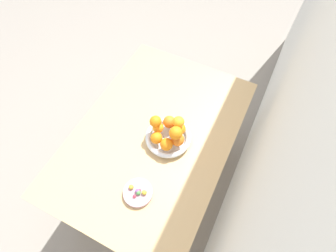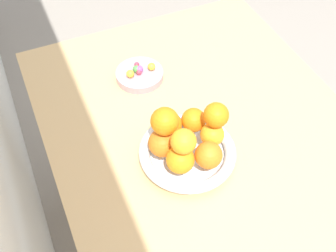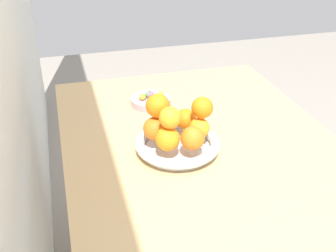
# 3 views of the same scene
# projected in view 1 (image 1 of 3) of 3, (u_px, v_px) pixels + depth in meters

# --- Properties ---
(ground_plane) EXTENTS (6.00, 6.00, 0.00)m
(ground_plane) POSITION_uv_depth(u_px,v_px,m) (159.00, 183.00, 1.96)
(ground_plane) COLOR gray
(wall_back) EXTENTS (4.00, 0.05, 2.50)m
(wall_back) POSITION_uv_depth(u_px,v_px,m) (297.00, 114.00, 0.78)
(wall_back) COLOR silver
(wall_back) RESTS_ON ground_plane
(dining_table) EXTENTS (1.10, 0.76, 0.74)m
(dining_table) POSITION_uv_depth(u_px,v_px,m) (155.00, 142.00, 1.40)
(dining_table) COLOR tan
(dining_table) RESTS_ON ground_plane
(fruit_bowl) EXTENTS (0.23, 0.23, 0.04)m
(fruit_bowl) POSITION_uv_depth(u_px,v_px,m) (168.00, 138.00, 1.29)
(fruit_bowl) COLOR silver
(fruit_bowl) RESTS_ON dining_table
(candy_dish) EXTENTS (0.13, 0.13, 0.02)m
(candy_dish) POSITION_uv_depth(u_px,v_px,m) (138.00, 193.00, 1.16)
(candy_dish) COLOR #B28C99
(candy_dish) RESTS_ON dining_table
(orange_0) EXTENTS (0.06, 0.06, 0.06)m
(orange_0) POSITION_uv_depth(u_px,v_px,m) (169.00, 122.00, 1.28)
(orange_0) COLOR orange
(orange_0) RESTS_ON fruit_bowl
(orange_1) EXTENTS (0.06, 0.06, 0.06)m
(orange_1) POSITION_uv_depth(u_px,v_px,m) (158.00, 127.00, 1.27)
(orange_1) COLOR orange
(orange_1) RESTS_ON fruit_bowl
(orange_2) EXTENTS (0.06, 0.06, 0.06)m
(orange_2) POSITION_uv_depth(u_px,v_px,m) (156.00, 138.00, 1.24)
(orange_2) COLOR orange
(orange_2) RESTS_ON fruit_bowl
(orange_3) EXTENTS (0.06, 0.06, 0.06)m
(orange_3) POSITION_uv_depth(u_px,v_px,m) (166.00, 144.00, 1.22)
(orange_3) COLOR orange
(orange_3) RESTS_ON fruit_bowl
(orange_4) EXTENTS (0.06, 0.06, 0.06)m
(orange_4) POSITION_uv_depth(u_px,v_px,m) (178.00, 139.00, 1.23)
(orange_4) COLOR orange
(orange_4) RESTS_ON fruit_bowl
(orange_5) EXTENTS (0.06, 0.06, 0.06)m
(orange_5) POSITION_uv_depth(u_px,v_px,m) (179.00, 129.00, 1.26)
(orange_5) COLOR orange
(orange_5) RESTS_ON fruit_bowl
(orange_6) EXTENTS (0.06, 0.06, 0.06)m
(orange_6) POSITION_uv_depth(u_px,v_px,m) (156.00, 121.00, 1.22)
(orange_6) COLOR orange
(orange_6) RESTS_ON orange_1
(orange_7) EXTENTS (0.06, 0.06, 0.06)m
(orange_7) POSITION_uv_depth(u_px,v_px,m) (176.00, 133.00, 1.18)
(orange_7) COLOR orange
(orange_7) RESTS_ON orange_4
(orange_8) EXTENTS (0.05, 0.05, 0.05)m
(orange_8) POSITION_uv_depth(u_px,v_px,m) (179.00, 122.00, 1.21)
(orange_8) COLOR orange
(orange_8) RESTS_ON orange_5
(candy_ball_0) EXTENTS (0.02, 0.02, 0.02)m
(candy_ball_0) POSITION_uv_depth(u_px,v_px,m) (138.00, 193.00, 1.14)
(candy_ball_0) COLOR #4C9947
(candy_ball_0) RESTS_ON candy_dish
(candy_ball_1) EXTENTS (0.02, 0.02, 0.02)m
(candy_ball_1) POSITION_uv_depth(u_px,v_px,m) (137.00, 191.00, 1.14)
(candy_ball_1) COLOR #8C4C99
(candy_ball_1) RESTS_ON candy_dish
(candy_ball_2) EXTENTS (0.01, 0.01, 0.01)m
(candy_ball_2) POSITION_uv_depth(u_px,v_px,m) (134.00, 196.00, 1.13)
(candy_ball_2) COLOR #C6384C
(candy_ball_2) RESTS_ON candy_dish
(candy_ball_3) EXTENTS (0.02, 0.02, 0.02)m
(candy_ball_3) POSITION_uv_depth(u_px,v_px,m) (144.00, 193.00, 1.14)
(candy_ball_3) COLOR gold
(candy_ball_3) RESTS_ON candy_dish
(candy_ball_4) EXTENTS (0.02, 0.02, 0.02)m
(candy_ball_4) POSITION_uv_depth(u_px,v_px,m) (131.00, 187.00, 1.15)
(candy_ball_4) COLOR gold
(candy_ball_4) RESTS_ON candy_dish
(candy_ball_5) EXTENTS (0.01, 0.01, 0.01)m
(candy_ball_5) POSITION_uv_depth(u_px,v_px,m) (139.00, 190.00, 1.15)
(candy_ball_5) COLOR #C6384C
(candy_ball_5) RESTS_ON candy_dish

